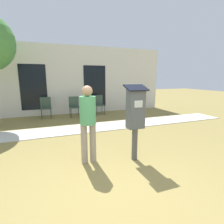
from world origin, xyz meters
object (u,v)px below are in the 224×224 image
(parking_meter, at_px, (135,113))
(outdoor_chair_left, at_px, (46,106))
(person_standing, at_px, (88,119))
(outdoor_chair_middle, at_px, (74,105))
(outdoor_chair_right, at_px, (99,103))

(parking_meter, bearing_deg, outdoor_chair_left, 109.57)
(parking_meter, xyz_separation_m, outdoor_chair_left, (-1.73, 4.86, -0.49))
(parking_meter, distance_m, person_standing, 0.97)
(outdoor_chair_left, bearing_deg, parking_meter, -54.28)
(outdoor_chair_left, bearing_deg, outdoor_chair_middle, 6.64)
(parking_meter, xyz_separation_m, outdoor_chair_middle, (-0.54, 4.66, -0.49))
(parking_meter, xyz_separation_m, person_standing, (-0.94, 0.23, -0.09))
(person_standing, height_order, outdoor_chair_left, person_standing)
(outdoor_chair_left, relative_size, outdoor_chair_right, 1.00)
(person_standing, xyz_separation_m, outdoor_chair_right, (1.58, 4.61, -0.40))
(parking_meter, xyz_separation_m, outdoor_chair_right, (0.64, 4.84, -0.49))
(parking_meter, height_order, outdoor_chair_left, parking_meter)
(outdoor_chair_middle, bearing_deg, parking_meter, -66.94)
(outdoor_chair_right, bearing_deg, outdoor_chair_middle, -178.26)
(person_standing, xyz_separation_m, outdoor_chair_left, (-0.79, 4.63, -0.40))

